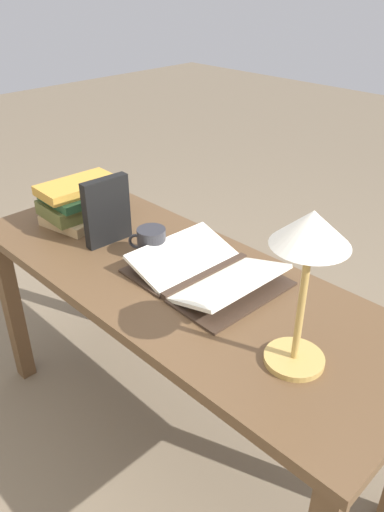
{
  "coord_description": "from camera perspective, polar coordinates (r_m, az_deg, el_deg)",
  "views": [
    {
      "loc": [
        -0.97,
        0.89,
        1.57
      ],
      "look_at": [
        -0.05,
        -0.02,
        0.81
      ],
      "focal_mm": 35.0,
      "sensor_mm": 36.0,
      "label": 1
    }
  ],
  "objects": [
    {
      "name": "book_standing_upright",
      "position": [
        1.72,
        -9.71,
        5.07
      ],
      "size": [
        0.04,
        0.17,
        0.23
      ],
      "rotation": [
        0.0,
        0.0,
        -0.06
      ],
      "color": "black",
      "rests_on": "reading_desk"
    },
    {
      "name": "open_book",
      "position": [
        1.54,
        1.62,
        -1.91
      ],
      "size": [
        0.44,
        0.37,
        0.07
      ],
      "rotation": [
        0.0,
        0.0,
        -0.04
      ],
      "color": "#38281E",
      "rests_on": "reading_desk"
    },
    {
      "name": "reading_desk",
      "position": [
        1.62,
        -1.66,
        -5.28
      ],
      "size": [
        1.55,
        0.6,
        0.73
      ],
      "color": "brown",
      "rests_on": "ground_plane"
    },
    {
      "name": "coffee_mug",
      "position": [
        1.64,
        -4.68,
        1.52
      ],
      "size": [
        0.12,
        0.1,
        0.1
      ],
      "rotation": [
        0.0,
        0.0,
        0.61
      ],
      "color": "#28282D",
      "rests_on": "reading_desk"
    },
    {
      "name": "ground_plane",
      "position": [
        2.05,
        -1.39,
        -19.7
      ],
      "size": [
        12.0,
        12.0,
        0.0
      ],
      "primitive_type": "plane",
      "color": "#70604C"
    },
    {
      "name": "reading_lamp",
      "position": [
        1.09,
        13.23,
        0.78
      ],
      "size": [
        0.18,
        0.18,
        0.41
      ],
      "color": "tan",
      "rests_on": "reading_desk"
    },
    {
      "name": "book_stack_tall",
      "position": [
        1.92,
        -12.69,
        6.08
      ],
      "size": [
        0.25,
        0.29,
        0.15
      ],
      "color": "tan",
      "rests_on": "reading_desk"
    }
  ]
}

